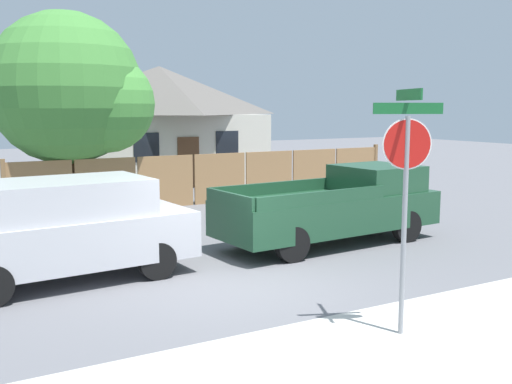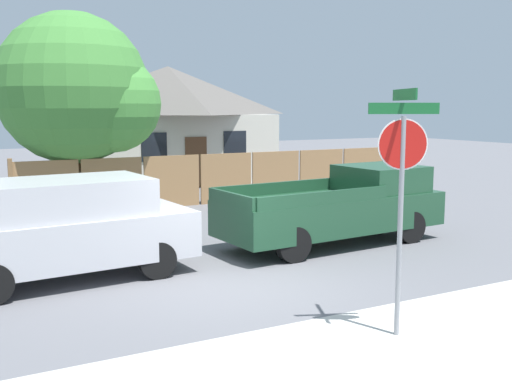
# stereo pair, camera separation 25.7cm
# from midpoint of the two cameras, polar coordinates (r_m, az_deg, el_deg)

# --- Properties ---
(ground_plane) EXTENTS (80.00, 80.00, 0.00)m
(ground_plane) POSITION_cam_midpoint_polar(r_m,az_deg,el_deg) (10.75, -0.60, -8.95)
(ground_plane) COLOR slate
(sidewalk_strip) EXTENTS (36.00, 3.20, 0.01)m
(sidewalk_strip) POSITION_cam_midpoint_polar(r_m,az_deg,el_deg) (7.93, 11.98, -15.47)
(sidewalk_strip) COLOR beige
(sidewalk_strip) RESTS_ON ground
(wooden_fence) EXTENTS (13.42, 0.12, 1.74)m
(wooden_fence) POSITION_cam_midpoint_polar(r_m,az_deg,el_deg) (19.87, -2.48, 1.34)
(wooden_fence) COLOR #997047
(wooden_fence) RESTS_ON ground
(house) EXTENTS (8.16, 6.52, 4.89)m
(house) POSITION_cam_midpoint_polar(r_m,az_deg,el_deg) (26.36, -8.02, 6.67)
(house) COLOR beige
(house) RESTS_ON ground
(oak_tree) EXTENTS (4.78, 4.56, 5.99)m
(oak_tree) POSITION_cam_midpoint_polar(r_m,az_deg,el_deg) (18.98, -15.95, 9.15)
(oak_tree) COLOR brown
(oak_tree) RESTS_ON ground
(red_suv) EXTENTS (4.72, 2.27, 1.86)m
(red_suv) POSITION_cam_midpoint_polar(r_m,az_deg,el_deg) (11.45, -17.25, -3.13)
(red_suv) COLOR #B7B7BC
(red_suv) RESTS_ON ground
(orange_pickup) EXTENTS (5.55, 2.27, 1.76)m
(orange_pickup) POSITION_cam_midpoint_polar(r_m,az_deg,el_deg) (14.01, 8.52, -1.40)
(orange_pickup) COLOR #1E472D
(orange_pickup) RESTS_ON ground
(stop_sign) EXTENTS (0.91, 0.82, 3.39)m
(stop_sign) POSITION_cam_midpoint_polar(r_m,az_deg,el_deg) (8.30, 14.59, 2.01)
(stop_sign) COLOR gray
(stop_sign) RESTS_ON ground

